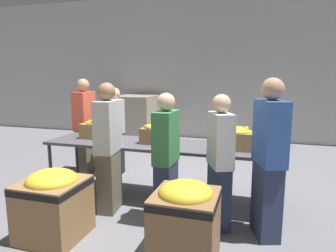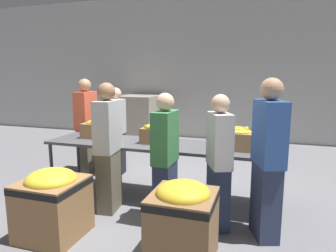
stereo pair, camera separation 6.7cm
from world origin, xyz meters
name	(u,v)px [view 1 (the left image)]	position (x,y,z in m)	size (l,w,h in m)	color
ground_plane	(159,197)	(0.00, 0.00, 0.00)	(30.00, 30.00, 0.00)	slate
wall_back	(210,67)	(0.00, 4.42, 2.00)	(16.00, 0.08, 4.00)	#B7B7B2
sorting_table	(159,147)	(0.00, 0.00, 0.77)	(3.32, 0.81, 0.82)	#4C4C51
banana_box_0	(96,129)	(-1.07, 0.10, 0.96)	(0.41, 0.33, 0.29)	#A37A4C
banana_box_1	(155,133)	(-0.05, 0.01, 0.96)	(0.38, 0.31, 0.29)	olive
banana_box_2	(236,138)	(1.09, -0.03, 0.97)	(0.46, 0.29, 0.31)	#A37A4C
volunteer_0	(108,149)	(-0.49, -0.58, 0.84)	(0.28, 0.48, 1.69)	#6B604C
volunteer_1	(166,160)	(0.32, -0.67, 0.79)	(0.23, 0.43, 1.58)	#2D3856
volunteer_2	(115,132)	(-1.07, 0.76, 0.78)	(0.24, 0.43, 1.57)	black
volunteer_3	(269,160)	(1.48, -0.67, 0.87)	(0.37, 0.52, 1.76)	#2D3856
volunteer_4	(85,127)	(-1.66, 0.72, 0.86)	(0.26, 0.48, 1.72)	#6B604C
volunteer_5	(220,163)	(0.95, -0.62, 0.78)	(0.36, 0.47, 1.57)	#2D3856
donation_bin_0	(53,202)	(-0.76, -1.38, 0.41)	(0.65, 0.65, 0.77)	olive
donation_bin_1	(185,220)	(0.73, -1.38, 0.42)	(0.61, 0.61, 0.80)	olive
pallet_stack_0	(136,118)	(-1.89, 3.61, 0.61)	(1.15, 1.15, 1.23)	olive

